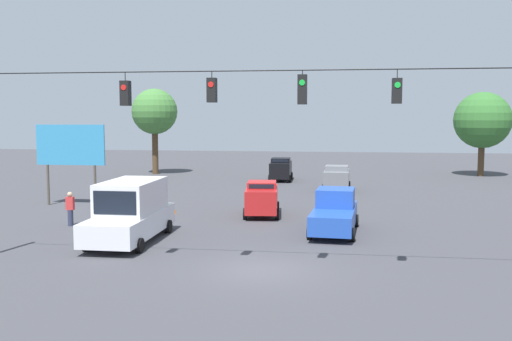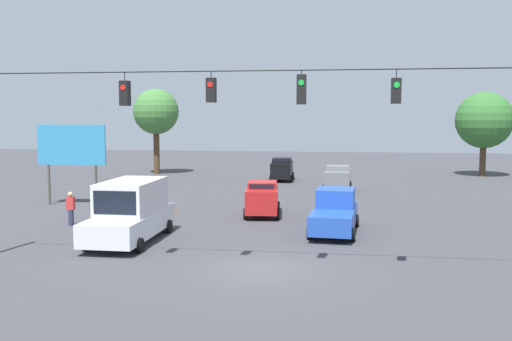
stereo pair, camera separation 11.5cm
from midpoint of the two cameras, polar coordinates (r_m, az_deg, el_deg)
name	(u,v)px [view 2 (the right image)]	position (r m, az deg, el deg)	size (l,w,h in m)	color
ground_plane	(259,270)	(21.68, 0.44, -9.91)	(140.00, 140.00, 0.00)	#3D3D42
overhead_signal_span	(256,135)	(20.14, 0.16, 3.58)	(23.55, 0.38, 7.82)	#939399
sedan_black_withflow_deep	(282,169)	(50.45, 2.68, 0.16)	(2.07, 4.03, 2.02)	black
sedan_grey_oncoming_deep	(338,178)	(43.90, 8.24, -0.74)	(2.18, 3.90, 1.95)	slate
pickup_truck_blue_crossing_near	(335,213)	(28.52, 7.99, -4.20)	(2.52, 5.67, 2.12)	#234CB2
sedan_red_withflow_mid	(262,198)	(32.86, 0.74, -2.76)	(2.27, 4.07, 1.99)	red
box_truck_white_parked_shoulder	(131,211)	(26.94, -12.29, -3.99)	(2.62, 6.41, 2.78)	silver
traffic_cone_nearest	(120,238)	(26.48, -13.28, -6.59)	(0.35, 0.35, 0.55)	orange
traffic_cone_second	(138,229)	(28.46, -11.60, -5.72)	(0.35, 0.35, 0.55)	orange
traffic_cone_third	(149,221)	(30.44, -10.51, -4.96)	(0.35, 0.35, 0.55)	orange
traffic_cone_fourth	(163,215)	(32.18, -9.15, -4.37)	(0.35, 0.35, 0.55)	orange
traffic_cone_fifth	(174,209)	(34.03, -8.13, -3.81)	(0.35, 0.35, 0.55)	orange
roadside_billboard	(71,148)	(38.28, -17.90, 2.13)	(4.57, 0.16, 5.19)	#4C473D
pedestrian	(71,209)	(31.41, -17.94, -3.64)	(0.40, 0.28, 1.80)	#2D334C
tree_horizon_left	(156,112)	(56.95, -9.92, 5.76)	(4.46, 4.46, 8.37)	#4C3823
tree_horizon_right	(484,120)	(58.04, 21.91, 4.67)	(5.31, 5.31, 7.98)	#4C3823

